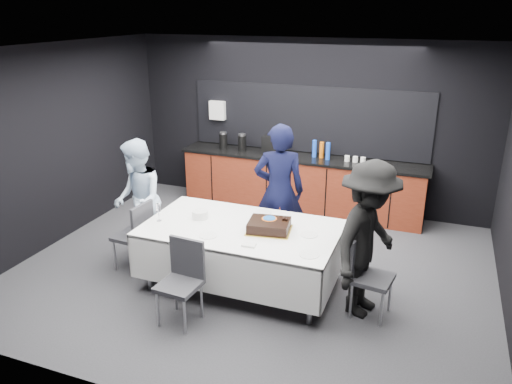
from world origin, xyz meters
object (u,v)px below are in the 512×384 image
plate_stack (200,214)px  person_left (138,200)px  champagne_flute (158,209)px  chair_right (366,270)px  cake_assembly (269,226)px  chair_near (183,275)px  chair_left (137,231)px  party_table (241,237)px  person_center (279,192)px  person_right (368,240)px

plate_stack → person_left: (-1.00, 0.15, -0.01)m
plate_stack → champagne_flute: size_ratio=0.88×
chair_right → cake_assembly: bearing=175.4°
cake_assembly → champagne_flute: bearing=-171.3°
champagne_flute → chair_near: 1.06m
chair_left → party_table: bearing=4.3°
chair_left → person_center: 1.93m
chair_near → person_right: bearing=24.9°
plate_stack → person_center: 1.15m
cake_assembly → person_left: bearing=174.1°
cake_assembly → chair_left: 1.79m
party_table → person_right: 1.52m
cake_assembly → chair_left: (-1.76, -0.12, -0.31)m
plate_stack → chair_near: chair_near is taller
person_center → person_left: 1.89m
chair_left → champagne_flute: bearing=-11.9°
person_center → party_table: bearing=60.5°
cake_assembly → chair_left: cake_assembly is taller
cake_assembly → chair_right: 1.20m
plate_stack → chair_near: (0.26, -0.96, -0.30)m
person_center → champagne_flute: bearing=24.3°
cake_assembly → person_right: 1.15m
plate_stack → person_center: size_ratio=0.11×
chair_near → champagne_flute: bearing=134.8°
person_left → party_table: bearing=45.0°
cake_assembly → chair_right: size_ratio=0.61×
plate_stack → chair_left: chair_left is taller
chair_right → person_center: size_ratio=0.50×
party_table → chair_left: size_ratio=2.51×
cake_assembly → champagne_flute: 1.38m
champagne_flute → plate_stack: bearing=30.6°
chair_left → person_left: size_ratio=0.56×
cake_assembly → person_left: size_ratio=0.34×
person_center → person_right: 1.65m
champagne_flute → person_right: bearing=3.3°
cake_assembly → chair_near: size_ratio=0.61×
person_right → party_table: bearing=104.4°
party_table → person_left: bearing=172.2°
chair_near → person_left: size_ratio=0.56×
cake_assembly → person_left: (-1.93, 0.20, -0.02)m
chair_near → cake_assembly: bearing=53.7°
party_table → champagne_flute: size_ratio=10.36×
plate_stack → champagne_flute: (-0.43, -0.26, 0.11)m
chair_near → person_center: person_center is taller
champagne_flute → chair_near: bearing=-45.2°
plate_stack → chair_left: size_ratio=0.21×
plate_stack → person_right: 2.08m
person_center → plate_stack: bearing=30.1°
plate_stack → person_right: bearing=-3.1°
champagne_flute → person_right: 2.51m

